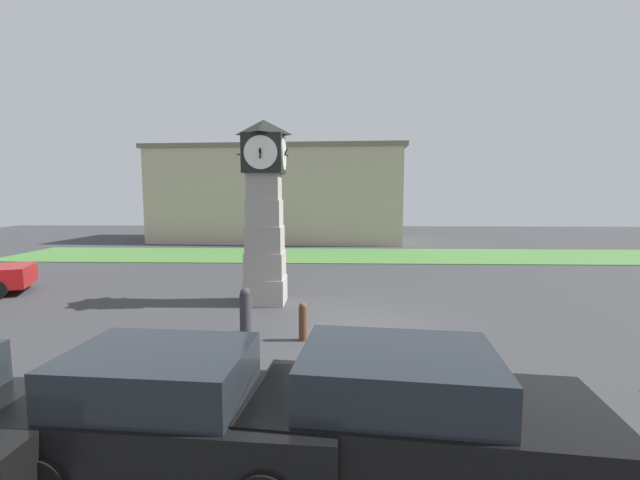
% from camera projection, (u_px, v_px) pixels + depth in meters
% --- Properties ---
extents(ground_plane, '(73.18, 73.18, 0.00)m').
position_uv_depth(ground_plane, '(360.00, 329.00, 11.23)').
color(ground_plane, '#38383A').
extents(clock_tower, '(1.62, 1.60, 5.83)m').
position_uv_depth(clock_tower, '(265.00, 213.00, 13.60)').
color(clock_tower, '#9F9A90').
rests_on(clock_tower, ground_plane).
extents(bollard_near_tower, '(0.20, 0.20, 0.93)m').
position_uv_depth(bollard_near_tower, '(303.00, 321.00, 10.29)').
color(bollard_near_tower, brown).
rests_on(bollard_near_tower, ground_plane).
extents(bollard_mid_row, '(0.30, 0.30, 1.17)m').
position_uv_depth(bollard_mid_row, '(246.00, 310.00, 10.80)').
color(bollard_mid_row, '#333338').
rests_on(bollard_mid_row, ground_plane).
extents(car_near_tower, '(4.15, 2.13, 1.56)m').
position_uv_depth(car_near_tower, '(176.00, 409.00, 5.44)').
color(car_near_tower, black).
rests_on(car_near_tower, ground_plane).
extents(car_by_building, '(4.53, 2.42, 1.59)m').
position_uv_depth(car_by_building, '(416.00, 412.00, 5.34)').
color(car_by_building, black).
rests_on(car_by_building, ground_plane).
extents(warehouse_blue_far, '(18.99, 8.46, 7.02)m').
position_uv_depth(warehouse_blue_far, '(279.00, 194.00, 32.77)').
color(warehouse_blue_far, '#B7A88E').
rests_on(warehouse_blue_far, ground_plane).
extents(grass_verge_far, '(43.91, 5.93, 0.04)m').
position_uv_depth(grass_verge_far, '(396.00, 256.00, 24.46)').
color(grass_verge_far, '#477A38').
rests_on(grass_verge_far, ground_plane).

